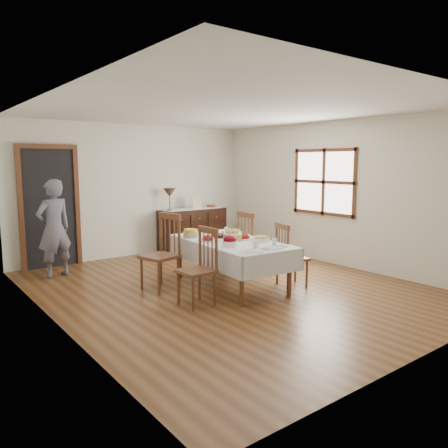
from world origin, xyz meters
TOP-DOWN VIEW (x-y plane):
  - ground at (0.00, 0.00)m, footprint 6.00×6.00m
  - room_shell at (-0.15, 0.42)m, footprint 5.02×6.02m
  - dining_table at (0.07, 0.02)m, footprint 1.19×2.11m
  - chair_left_near at (-0.78, -0.39)m, footprint 0.43×0.43m
  - chair_left_far at (-0.81, 0.53)m, footprint 0.55×0.55m
  - chair_right_near at (0.77, -0.50)m, footprint 0.49×0.49m
  - chair_right_far at (0.85, 0.44)m, footprint 0.45×0.45m
  - sideboard at (1.15, 2.72)m, footprint 1.46×0.53m
  - person at (-1.86, 2.20)m, footprint 0.60×0.46m
  - bread_basket at (0.10, 0.02)m, footprint 0.28×0.28m
  - egg_basket at (0.11, 0.36)m, footprint 0.26×0.26m
  - ham_platter_a at (-0.22, 0.20)m, footprint 0.32×0.32m
  - ham_platter_b at (0.31, -0.02)m, footprint 0.31×0.31m
  - beet_bowl at (-0.21, -0.31)m, footprint 0.22×0.22m
  - carrot_bowl at (0.41, 0.37)m, footprint 0.23×0.23m
  - pineapple_bowl at (-0.25, 0.64)m, footprint 0.24×0.24m
  - casserole_dish at (0.39, -0.30)m, footprint 0.26×0.26m
  - butter_dish at (-0.07, -0.10)m, footprint 0.15×0.10m
  - setting_left at (-0.13, -0.74)m, footprint 0.43×0.31m
  - setting_right at (0.22, -0.74)m, footprint 0.43×0.31m
  - glass_far_a at (-0.04, 0.71)m, footprint 0.07×0.07m
  - glass_far_b at (0.45, 0.63)m, footprint 0.07×0.07m
  - runner at (1.16, 2.70)m, footprint 1.30×0.35m
  - table_lamp at (0.62, 2.74)m, footprint 0.26×0.26m
  - picture_frame at (1.21, 2.64)m, footprint 0.22×0.08m
  - deco_bowl at (1.63, 2.70)m, footprint 0.20×0.20m

SIDE VIEW (x-z plane):
  - ground at x=0.00m, z-range 0.00..0.00m
  - sideboard at x=1.15m, z-range 0.00..0.88m
  - chair_right_near at x=0.77m, z-range 0.01..0.97m
  - chair_left_near at x=-0.78m, z-range 0.01..1.02m
  - chair_right_far at x=0.85m, z-range 0.01..1.05m
  - chair_left_far at x=-0.81m, z-range 0.01..1.12m
  - dining_table at x=0.07m, z-range 0.26..0.97m
  - setting_left at x=-0.13m, z-range 0.67..0.77m
  - setting_right at x=0.22m, z-range 0.67..0.77m
  - ham_platter_a at x=-0.22m, z-range 0.67..0.79m
  - ham_platter_b at x=0.31m, z-range 0.67..0.79m
  - egg_basket at x=0.11m, z-range 0.68..0.78m
  - butter_dish at x=-0.07m, z-range 0.70..0.77m
  - casserole_dish at x=0.39m, z-range 0.70..0.78m
  - carrot_bowl at x=0.41m, z-range 0.70..0.79m
  - glass_far_b at x=0.45m, z-range 0.70..0.80m
  - glass_far_a at x=-0.04m, z-range 0.70..0.80m
  - pineapple_bowl at x=-0.25m, z-range 0.70..0.83m
  - beet_bowl at x=-0.21m, z-range 0.69..0.85m
  - bread_basket at x=0.10m, z-range 0.69..0.86m
  - person at x=-1.86m, z-range 0.00..1.71m
  - runner at x=1.16m, z-range 0.88..0.89m
  - deco_bowl at x=1.63m, z-range 0.88..0.94m
  - picture_frame at x=1.21m, z-range 0.88..1.16m
  - table_lamp at x=0.62m, z-range 1.00..1.46m
  - room_shell at x=-0.15m, z-range 0.32..2.97m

